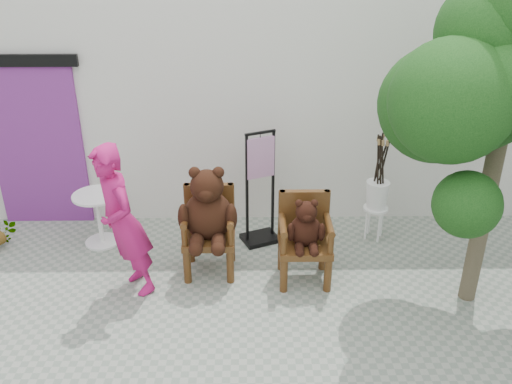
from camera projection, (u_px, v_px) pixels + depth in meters
ground_plane at (270, 342)px, 5.38m from camera, size 60.00×60.00×0.00m
back_wall at (263, 105)px, 7.52m from camera, size 9.00×1.00×3.00m
doorway at (37, 142)px, 7.15m from camera, size 1.40×0.11×2.33m
chair_big at (208, 215)px, 6.19m from camera, size 0.67×0.71×1.35m
chair_small at (305, 231)px, 6.12m from camera, size 0.59×0.56×1.04m
person at (123, 222)px, 5.77m from camera, size 0.72×0.78×1.78m
cafe_table at (99, 213)px, 6.91m from camera, size 0.60×0.60×0.70m
display_stand at (260, 201)px, 6.90m from camera, size 0.55×0.50×1.51m
stool_bucket at (377, 194)px, 6.93m from camera, size 0.32×0.32×1.45m
tree at (494, 76)px, 4.96m from camera, size 2.34×1.82×3.74m
potted_plant at (0, 234)px, 6.95m from camera, size 0.35×0.31×0.36m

